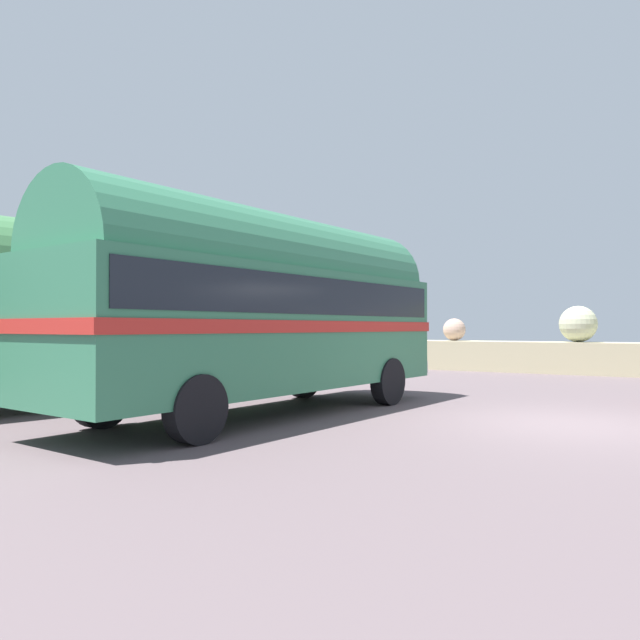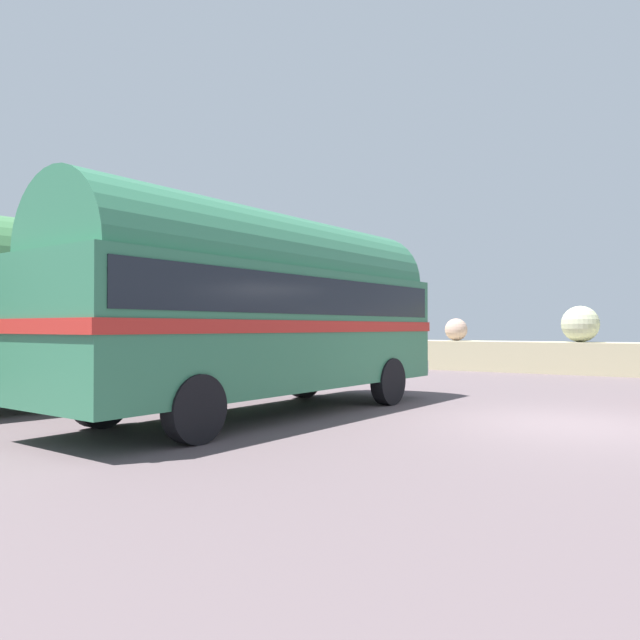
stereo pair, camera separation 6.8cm
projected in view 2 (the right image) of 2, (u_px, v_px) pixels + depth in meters
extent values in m
cube|color=#5B4E51|center=(565.00, 425.00, 9.90)|extent=(32.00, 26.00, 0.02)
cube|color=tan|center=(627.00, 359.00, 19.97)|extent=(31.36, 1.80, 1.10)
cube|color=tan|center=(311.00, 325.00, 26.84)|extent=(1.39, 1.09, 1.26)
sphere|color=#B1B188|center=(394.00, 327.00, 24.45)|extent=(1.02, 1.02, 1.02)
sphere|color=tan|center=(456.00, 330.00, 23.12)|extent=(0.85, 0.85, 0.85)
sphere|color=#B0B491|center=(580.00, 324.00, 20.74)|extent=(1.25, 1.25, 1.25)
cylinder|color=black|center=(304.00, 376.00, 13.70)|extent=(0.37, 0.98, 0.96)
cylinder|color=black|center=(388.00, 381.00, 12.38)|extent=(0.37, 0.98, 0.96)
cylinder|color=black|center=(100.00, 398.00, 9.53)|extent=(0.37, 0.98, 0.96)
cylinder|color=black|center=(195.00, 409.00, 8.21)|extent=(0.37, 0.98, 0.96)
cube|color=#317150|center=(263.00, 329.00, 10.97)|extent=(3.17, 8.59, 2.10)
cylinder|color=#317150|center=(263.00, 272.00, 10.98)|extent=(2.94, 8.23, 2.20)
cube|color=#B32821|center=(263.00, 327.00, 10.97)|extent=(3.22, 8.67, 0.20)
cube|color=black|center=(263.00, 298.00, 10.97)|extent=(3.17, 8.25, 0.64)
cube|color=silver|center=(384.00, 365.00, 14.38)|extent=(2.29, 0.37, 0.28)
cylinder|color=black|center=(156.00, 372.00, 15.00)|extent=(0.49, 1.00, 0.96)
cylinder|color=black|center=(207.00, 377.00, 13.45)|extent=(0.49, 1.00, 0.96)
cube|color=#407847|center=(70.00, 329.00, 12.39)|extent=(4.27, 8.73, 2.10)
cylinder|color=#407847|center=(71.00, 278.00, 12.40)|extent=(4.00, 8.35, 2.20)
cube|color=gold|center=(70.00, 327.00, 12.39)|extent=(4.33, 8.82, 0.20)
cube|color=black|center=(71.00, 301.00, 12.40)|extent=(4.23, 8.41, 0.64)
cube|color=silver|center=(237.00, 363.00, 15.41)|extent=(2.26, 0.68, 0.28)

